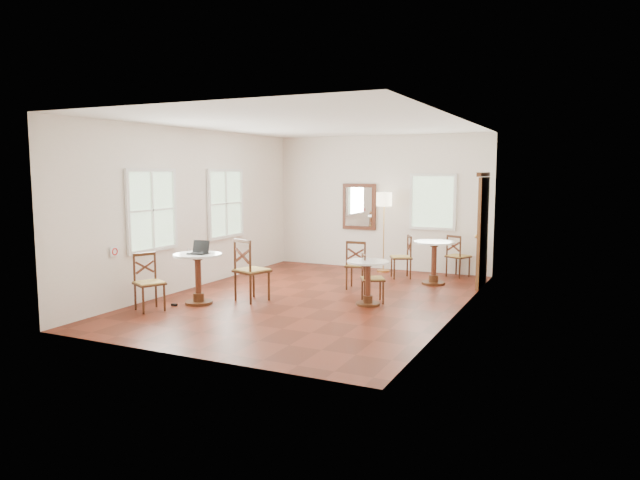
# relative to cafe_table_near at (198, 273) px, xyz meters

# --- Properties ---
(ground) EXTENTS (7.00, 7.00, 0.00)m
(ground) POSITION_rel_cafe_table_near_xyz_m (1.56, 1.16, -0.52)
(ground) COLOR #5A1D0F
(ground) RESTS_ON ground
(room_shell) EXTENTS (5.02, 7.02, 3.01)m
(room_shell) POSITION_rel_cafe_table_near_xyz_m (1.50, 1.44, 1.36)
(room_shell) COLOR white
(room_shell) RESTS_ON ground
(cafe_table_near) EXTENTS (0.80, 0.80, 0.85)m
(cafe_table_near) POSITION_rel_cafe_table_near_xyz_m (0.00, 0.00, 0.00)
(cafe_table_near) COLOR #432310
(cafe_table_near) RESTS_ON ground
(cafe_table_mid) EXTENTS (0.70, 0.70, 0.74)m
(cafe_table_mid) POSITION_rel_cafe_table_near_xyz_m (2.60, 1.13, -0.07)
(cafe_table_mid) COLOR #432310
(cafe_table_mid) RESTS_ON ground
(cafe_table_back) EXTENTS (0.80, 0.80, 0.85)m
(cafe_table_back) POSITION_rel_cafe_table_near_xyz_m (3.14, 3.36, 0.00)
(cafe_table_back) COLOR #432310
(cafe_table_back) RESTS_ON ground
(chair_near_a) EXTENTS (0.63, 0.63, 1.08)m
(chair_near_a) POSITION_rel_cafe_table_near_xyz_m (0.67, 0.57, 0.01)
(chair_near_a) COLOR #432310
(chair_near_a) RESTS_ON ground
(chair_near_b) EXTENTS (0.57, 0.57, 0.91)m
(chair_near_b) POSITION_rel_cafe_table_near_xyz_m (-0.44, -0.70, -0.07)
(chair_near_b) COLOR #432310
(chair_near_b) RESTS_ON ground
(chair_mid_a) EXTENTS (0.47, 0.47, 0.93)m
(chair_mid_a) POSITION_rel_cafe_table_near_xyz_m (1.96, 2.28, -0.06)
(chair_mid_a) COLOR #432310
(chair_mid_a) RESTS_ON ground
(chair_mid_b) EXTENTS (0.52, 0.52, 0.83)m
(chair_mid_b) POSITION_rel_cafe_table_near_xyz_m (2.58, 1.34, -0.11)
(chair_mid_b) COLOR #432310
(chair_mid_b) RESTS_ON ground
(chair_back_a) EXTENTS (0.54, 0.54, 0.89)m
(chair_back_a) POSITION_rel_cafe_table_near_xyz_m (3.39, 4.36, -0.08)
(chair_back_a) COLOR #432310
(chair_back_a) RESTS_ON ground
(chair_back_b) EXTENTS (0.56, 0.56, 0.89)m
(chair_back_b) POSITION_rel_cafe_table_near_xyz_m (2.38, 3.73, -0.08)
(chair_back_b) COLOR #432310
(chair_back_b) RESTS_ON ground
(floor_lamp) EXTENTS (0.34, 0.34, 1.75)m
(floor_lamp) POSITION_rel_cafe_table_near_xyz_m (1.77, 4.31, 0.96)
(floor_lamp) COLOR #BF8C3F
(floor_lamp) RESTS_ON ground
(laptop) EXTENTS (0.32, 0.28, 0.22)m
(laptop) POSITION_rel_cafe_table_near_xyz_m (0.02, 0.02, 0.38)
(laptop) COLOR black
(laptop) RESTS_ON cafe_table_near
(mouse) EXTENTS (0.11, 0.07, 0.04)m
(mouse) POSITION_rel_cafe_table_near_xyz_m (0.06, 0.08, 0.34)
(mouse) COLOR black
(mouse) RESTS_ON cafe_table_near
(navy_mug) EXTENTS (0.13, 0.09, 0.10)m
(navy_mug) POSITION_rel_cafe_table_near_xyz_m (-0.01, 0.17, 0.37)
(navy_mug) COLOR black
(navy_mug) RESTS_ON cafe_table_near
(water_glass) EXTENTS (0.06, 0.06, 0.10)m
(water_glass) POSITION_rel_cafe_table_near_xyz_m (-0.09, -0.12, 0.37)
(water_glass) COLOR white
(water_glass) RESTS_ON cafe_table_near
(power_adapter) EXTENTS (0.09, 0.06, 0.04)m
(power_adapter) POSITION_rel_cafe_table_near_xyz_m (-0.27, -0.30, -0.51)
(power_adapter) COLOR black
(power_adapter) RESTS_ON ground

